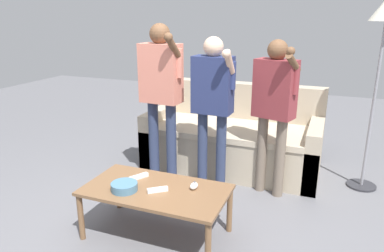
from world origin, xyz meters
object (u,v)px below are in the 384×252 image
(snack_bowl, at_px, (124,187))
(player_center, at_px, (213,97))
(coffee_table, at_px, (156,194))
(game_remote_nunchuk, at_px, (194,186))
(player_right, at_px, (274,101))
(game_remote_wand_far, at_px, (158,190))
(player_left, at_px, (161,85))
(game_remote_wand_near, at_px, (139,177))
(couch, at_px, (234,139))

(snack_bowl, bearing_deg, player_center, 72.45)
(coffee_table, bearing_deg, game_remote_nunchuk, 20.94)
(player_right, bearing_deg, player_center, -170.44)
(player_right, bearing_deg, game_remote_wand_far, -121.08)
(coffee_table, distance_m, player_left, 1.21)
(player_center, relative_size, game_remote_wand_near, 9.28)
(coffee_table, distance_m, game_remote_wand_near, 0.24)
(couch, distance_m, game_remote_wand_near, 1.52)
(snack_bowl, xyz_separation_m, game_remote_nunchuk, (0.47, 0.22, -0.01))
(player_right, bearing_deg, game_remote_wand_near, -133.87)
(player_left, height_order, game_remote_wand_far, player_left)
(couch, bearing_deg, player_right, -46.86)
(player_right, xyz_separation_m, game_remote_wand_near, (-0.89, -0.93, -0.50))
(snack_bowl, bearing_deg, player_left, 100.71)
(coffee_table, height_order, game_remote_wand_far, game_remote_wand_far)
(player_left, bearing_deg, game_remote_nunchuk, -51.26)
(snack_bowl, distance_m, player_left, 1.21)
(couch, distance_m, snack_bowl, 1.73)
(game_remote_nunchuk, height_order, game_remote_wand_far, game_remote_nunchuk)
(game_remote_wand_far, bearing_deg, player_left, 114.09)
(player_center, xyz_separation_m, player_right, (0.55, 0.09, -0.01))
(coffee_table, relative_size, game_remote_wand_near, 6.86)
(game_remote_nunchuk, bearing_deg, player_center, 99.56)
(player_center, height_order, player_right, player_center)
(player_left, height_order, player_center, player_left)
(player_left, xyz_separation_m, game_remote_wand_near, (0.20, -0.83, -0.58))
(game_remote_nunchuk, distance_m, game_remote_wand_far, 0.27)
(coffee_table, bearing_deg, game_remote_wand_near, 152.37)
(coffee_table, bearing_deg, game_remote_wand_far, -48.39)
(game_remote_nunchuk, height_order, player_left, player_left)
(player_center, relative_size, game_remote_wand_far, 10.29)
(snack_bowl, bearing_deg, game_remote_wand_near, 90.64)
(player_right, relative_size, game_remote_wand_far, 10.17)
(snack_bowl, xyz_separation_m, player_center, (0.33, 1.05, 0.50))
(game_remote_nunchuk, xyz_separation_m, game_remote_wand_near, (-0.48, 0.00, -0.01))
(game_remote_wand_near, bearing_deg, player_right, 46.13)
(game_remote_wand_far, bearing_deg, snack_bowl, -163.36)
(coffee_table, xyz_separation_m, player_center, (0.13, 0.94, 0.57))
(player_center, xyz_separation_m, game_remote_wand_far, (-0.09, -0.98, -0.51))
(snack_bowl, distance_m, player_center, 1.21)
(couch, distance_m, player_right, 0.96)
(player_left, bearing_deg, player_right, 4.81)
(couch, relative_size, player_left, 1.19)
(game_remote_wand_near, bearing_deg, game_remote_wand_far, -31.48)
(couch, distance_m, coffee_table, 1.58)
(player_right, bearing_deg, player_left, -175.19)
(game_remote_wand_near, bearing_deg, snack_bowl, -89.36)
(game_remote_wand_near, bearing_deg, couch, 75.22)
(game_remote_wand_near, relative_size, game_remote_wand_far, 1.11)
(couch, height_order, coffee_table, couch)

